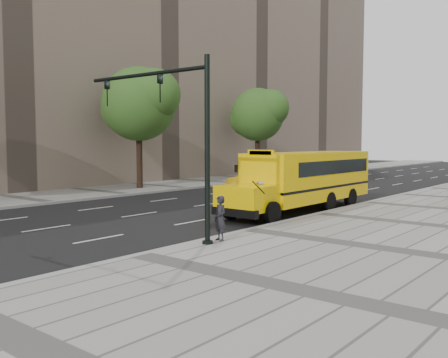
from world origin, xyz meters
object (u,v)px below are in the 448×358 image
Objects in this scene: tree_b at (140,103)px; tree_c at (258,114)px; traffic_signal at (177,126)px; pedestrian at (220,218)px; school_bus at (307,176)px; taxi_far at (258,180)px; taxi_near at (252,196)px.

tree_c is at bearing 90.02° from tree_b.
tree_c is 31.12m from traffic_signal.
traffic_signal reaches higher than pedestrian.
school_bus is at bearing 93.88° from traffic_signal.
tree_c reaches higher than taxi_far.
tree_b is 21.11m from pedestrian.
traffic_signal is at bearing -86.12° from school_bus.
tree_b is 14.90m from tree_c.
tree_b is 1.04× the size of tree_c.
tree_c reaches higher than taxi_near.
taxi_far is (-7.65, 6.42, -1.00)m from school_bus.
pedestrian is (4.60, -8.14, 0.24)m from taxi_near.
pedestrian is at bearing -57.01° from tree_c.
pedestrian is 0.24× the size of traffic_signal.
taxi_far is at bearing -54.64° from tree_c.
tree_c is 1.35× the size of traffic_signal.
traffic_signal is (15.59, -11.95, -2.24)m from tree_b.
taxi_near is (-2.50, -1.42, -1.07)m from school_bus.
traffic_signal is at bearing -37.48° from tree_b.
taxi_near is at bearing 109.95° from traffic_signal.
traffic_signal reaches higher than school_bus.
taxi_far is 18.71m from pedestrian.
pedestrian is at bearing -54.04° from taxi_near.
taxi_near is at bearing -55.51° from tree_c.
tree_b is at bearing -122.83° from taxi_far.
traffic_signal is at bearing -59.85° from tree_c.
tree_c is 22.58m from taxi_near.
pedestrian is at bearing -77.61° from school_bus.
school_bus reaches higher than pedestrian.
taxi_far reaches higher than taxi_near.
taxi_near is at bearing -32.31° from taxi_far.
tree_b reaches higher than tree_c.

